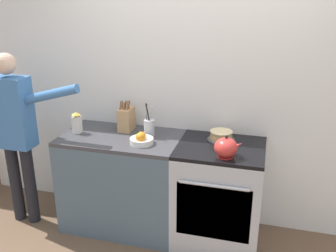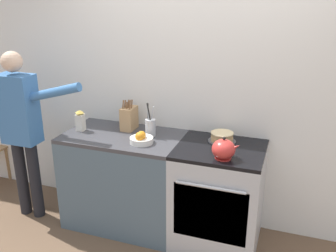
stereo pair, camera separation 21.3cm
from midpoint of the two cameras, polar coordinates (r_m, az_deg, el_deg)
wall_back at (r=3.39m, az=6.89°, el=5.51°), size 8.00×0.04×2.60m
counter_cabinet at (r=3.59m, az=-4.94°, el=-8.15°), size 1.07×0.65×0.91m
stove_range at (r=3.35m, az=9.47°, el=-10.49°), size 0.73×0.68×0.91m
layer_cake at (r=3.27m, az=10.09°, el=-1.74°), size 0.24×0.24×0.08m
tea_kettle at (r=2.93m, az=10.58°, el=-3.55°), size 0.23×0.18×0.18m
knife_block at (r=3.49m, az=-4.22°, el=1.19°), size 0.11×0.18×0.30m
utensil_crock at (r=3.33m, az=-0.87°, el=-0.12°), size 0.09×0.09×0.31m
fruit_bowl at (r=3.18m, az=-2.19°, el=-1.96°), size 0.20×0.20×0.11m
milk_carton at (r=3.53m, az=-11.54°, el=0.75°), size 0.07×0.07×0.20m
person_baker at (r=3.70m, az=-19.95°, el=0.48°), size 0.93×0.20×1.64m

